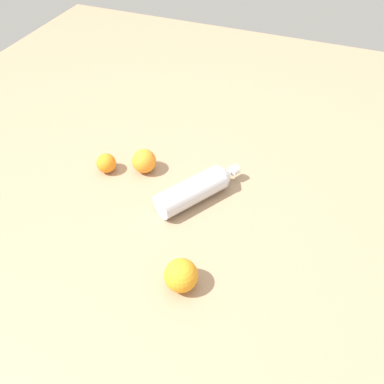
# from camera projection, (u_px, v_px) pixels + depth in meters

# --- Properties ---
(ground_plane) EXTENTS (2.40, 2.40, 0.00)m
(ground_plane) POSITION_uv_depth(u_px,v_px,m) (195.00, 193.00, 1.16)
(ground_plane) COLOR #9E7F60
(water_bottle) EXTENTS (0.27, 0.21, 0.08)m
(water_bottle) POSITION_uv_depth(u_px,v_px,m) (198.00, 189.00, 1.12)
(water_bottle) COLOR silver
(water_bottle) RESTS_ON ground_plane
(orange_0) EXTENTS (0.08, 0.08, 0.08)m
(orange_0) POSITION_uv_depth(u_px,v_px,m) (144.00, 161.00, 1.21)
(orange_0) COLOR orange
(orange_0) RESTS_ON ground_plane
(orange_1) EXTENTS (0.08, 0.08, 0.08)m
(orange_1) POSITION_uv_depth(u_px,v_px,m) (181.00, 275.00, 0.91)
(orange_1) COLOR orange
(orange_1) RESTS_ON ground_plane
(orange_2) EXTENTS (0.06, 0.06, 0.06)m
(orange_2) POSITION_uv_depth(u_px,v_px,m) (106.00, 163.00, 1.21)
(orange_2) COLOR orange
(orange_2) RESTS_ON ground_plane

